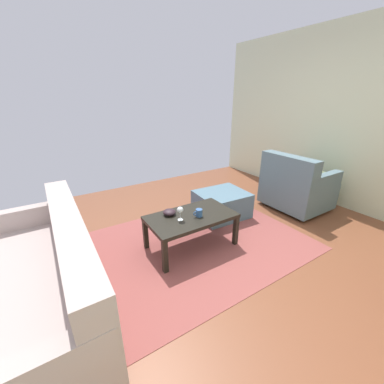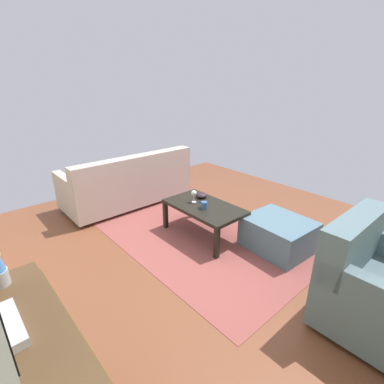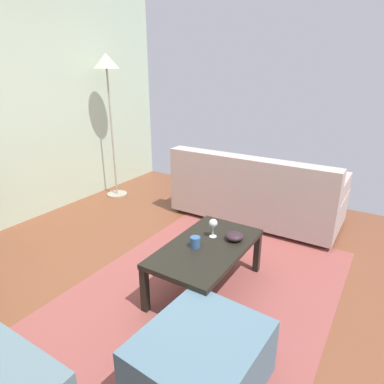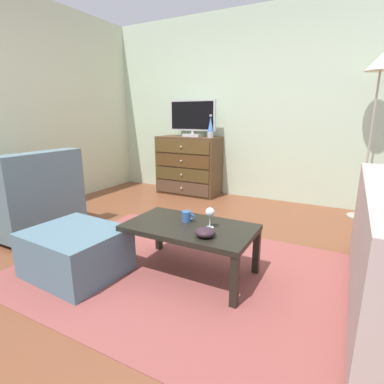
# 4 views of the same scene
# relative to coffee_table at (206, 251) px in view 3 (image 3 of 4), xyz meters

# --- Properties ---
(ground_plane) EXTENTS (5.32, 5.13, 0.05)m
(ground_plane) POSITION_rel_coffee_table_xyz_m (-0.26, 0.19, -0.38)
(ground_plane) COLOR brown
(area_rug) EXTENTS (2.60, 1.90, 0.01)m
(area_rug) POSITION_rel_coffee_table_xyz_m (-0.06, -0.01, -0.35)
(area_rug) COLOR #924843
(area_rug) RESTS_ON ground_plane
(coffee_table) EXTENTS (0.98, 0.56, 0.40)m
(coffee_table) POSITION_rel_coffee_table_xyz_m (0.00, 0.00, 0.00)
(coffee_table) COLOR black
(coffee_table) RESTS_ON ground_plane
(wine_glass) EXTENTS (0.07, 0.07, 0.16)m
(wine_glass) POSITION_rel_coffee_table_xyz_m (0.16, 0.03, 0.16)
(wine_glass) COLOR silver
(wine_glass) RESTS_ON coffee_table
(mug) EXTENTS (0.11, 0.08, 0.08)m
(mug) POSITION_rel_coffee_table_xyz_m (-0.06, 0.06, 0.09)
(mug) COLOR #365C94
(mug) RESTS_ON coffee_table
(bowl_decorative) EXTENTS (0.15, 0.15, 0.07)m
(bowl_decorative) POSITION_rel_coffee_table_xyz_m (0.20, -0.14, 0.08)
(bowl_decorative) COLOR #2F1F26
(bowl_decorative) RESTS_ON coffee_table
(couch_large) EXTENTS (0.85, 1.90, 0.81)m
(couch_large) POSITION_rel_coffee_table_xyz_m (1.49, 0.20, -0.03)
(couch_large) COLOR #332319
(couch_large) RESTS_ON ground_plane
(ottoman) EXTENTS (0.73, 0.64, 0.36)m
(ottoman) POSITION_rel_coffee_table_xyz_m (-0.79, -0.42, -0.17)
(ottoman) COLOR slate
(ottoman) RESTS_ON ground_plane
(standing_lamp) EXTENTS (0.32, 0.32, 1.88)m
(standing_lamp) POSITION_rel_coffee_table_xyz_m (1.21, 2.16, 1.26)
(standing_lamp) COLOR #A59E8C
(standing_lamp) RESTS_ON ground_plane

